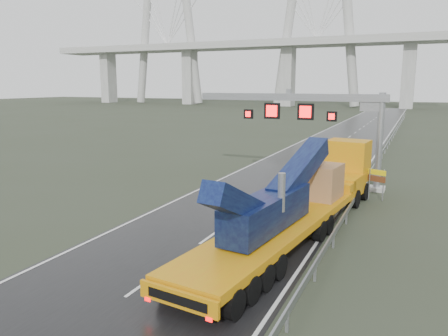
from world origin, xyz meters
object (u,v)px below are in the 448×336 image
at_px(heavy_haul_truck, 310,193).
at_px(striped_barrier, 362,186).
at_px(sign_gantry, 315,113).
at_px(exit_sign_pair, 377,178).

distance_m(heavy_haul_truck, striped_barrier, 9.42).
bearing_deg(sign_gantry, striped_barrier, -13.53).
relative_size(heavy_haul_truck, striped_barrier, 21.10).
distance_m(sign_gantry, heavy_haul_truck, 10.96).
height_order(sign_gantry, striped_barrier, sign_gantry).
xyz_separation_m(heavy_haul_truck, striped_barrier, (1.79, 9.15, -1.38)).
bearing_deg(exit_sign_pair, striped_barrier, 142.87).
distance_m(heavy_haul_truck, exit_sign_pair, 7.76).
distance_m(sign_gantry, striped_barrier, 6.50).
bearing_deg(exit_sign_pair, sign_gantry, 173.43).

